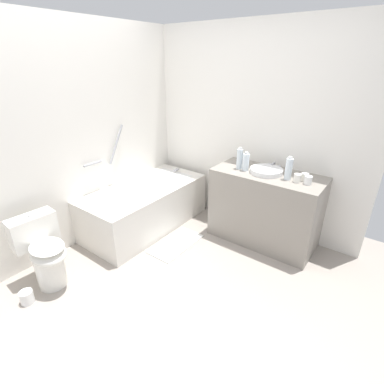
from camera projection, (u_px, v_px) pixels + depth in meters
The scene contains 16 objects.
ground_plane at pixel (156, 287), 2.68m from camera, with size 4.20×4.20×0.00m, color #9E9389.
wall_back_tiled at pixel (57, 143), 2.89m from camera, with size 3.60×0.10×2.32m, color white.
wall_right_mirror at pixel (248, 131), 3.40m from camera, with size 0.10×2.85×2.32m, color white.
bathtub at pixel (145, 205), 3.57m from camera, with size 1.56×0.73×1.23m.
toilet at pixel (44, 251), 2.61m from camera, with size 0.41×0.53×0.67m.
vanity_counter at pixel (265, 208), 3.23m from camera, with size 0.55×1.16×0.83m, color gray.
sink_basin at pixel (266, 171), 3.06m from camera, with size 0.34×0.34×0.05m, color white.
sink_faucet at pixel (274, 165), 3.20m from camera, with size 0.10×0.15×0.07m.
water_bottle_0 at pixel (289, 169), 2.86m from camera, with size 0.07×0.07×0.24m.
water_bottle_1 at pixel (240, 159), 3.14m from camera, with size 0.07×0.07×0.24m.
water_bottle_2 at pixel (246, 162), 3.10m from camera, with size 0.07×0.07×0.21m.
drinking_glass_0 at pixel (308, 180), 2.78m from camera, with size 0.07×0.07×0.08m, color white.
drinking_glass_1 at pixel (305, 177), 2.86m from camera, with size 0.07×0.07×0.08m, color white.
drinking_glass_2 at pixel (297, 178), 2.82m from camera, with size 0.07×0.07×0.08m, color white.
bath_mat at pixel (176, 244), 3.30m from camera, with size 0.64×0.33×0.01m, color white.
toilet_paper_roll at pixel (27, 297), 2.49m from camera, with size 0.11×0.11×0.12m, color white.
Camera 1 is at (-1.46, -1.50, 1.93)m, focal length 27.00 mm.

